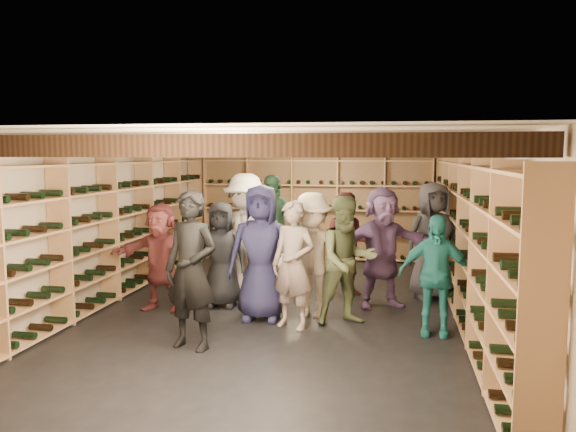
# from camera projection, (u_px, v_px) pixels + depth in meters

# --- Properties ---
(ground) EXTENTS (8.00, 8.00, 0.00)m
(ground) POSITION_uv_depth(u_px,v_px,m) (278.00, 308.00, 8.00)
(ground) COLOR black
(ground) RESTS_ON ground
(walls) EXTENTS (5.52, 8.02, 2.40)m
(walls) POSITION_uv_depth(u_px,v_px,m) (278.00, 225.00, 7.86)
(walls) COLOR #BEAD93
(walls) RESTS_ON ground
(ceiling) EXTENTS (5.50, 8.00, 0.01)m
(ceiling) POSITION_uv_depth(u_px,v_px,m) (278.00, 139.00, 7.73)
(ceiling) COLOR beige
(ceiling) RESTS_ON walls
(ceiling_joists) EXTENTS (5.40, 7.12, 0.18)m
(ceiling_joists) POSITION_uv_depth(u_px,v_px,m) (278.00, 149.00, 7.75)
(ceiling_joists) COLOR black
(ceiling_joists) RESTS_ON ground
(wine_rack_left) EXTENTS (0.32, 7.50, 2.15)m
(wine_rack_left) POSITION_uv_depth(u_px,v_px,m) (109.00, 229.00, 8.35)
(wine_rack_left) COLOR tan
(wine_rack_left) RESTS_ON ground
(wine_rack_right) EXTENTS (0.32, 7.50, 2.15)m
(wine_rack_right) POSITION_uv_depth(u_px,v_px,m) (468.00, 239.00, 7.41)
(wine_rack_right) COLOR tan
(wine_rack_right) RESTS_ON ground
(wine_rack_back) EXTENTS (4.70, 0.30, 2.15)m
(wine_rack_back) POSITION_uv_depth(u_px,v_px,m) (315.00, 208.00, 11.62)
(wine_rack_back) COLOR tan
(wine_rack_back) RESTS_ON ground
(crate_stack_left) EXTENTS (0.51, 0.35, 0.68)m
(crate_stack_left) POSITION_uv_depth(u_px,v_px,m) (294.00, 267.00, 9.23)
(crate_stack_left) COLOR #A88159
(crate_stack_left) RESTS_ON ground
(crate_stack_right) EXTENTS (0.59, 0.50, 0.51)m
(crate_stack_right) POSITION_uv_depth(u_px,v_px,m) (257.00, 267.00, 9.62)
(crate_stack_right) COLOR #A88159
(crate_stack_right) RESTS_ON ground
(crate_loose) EXTENTS (0.58, 0.47, 0.17)m
(crate_loose) POSITION_uv_depth(u_px,v_px,m) (306.00, 266.00, 10.63)
(crate_loose) COLOR #A88159
(crate_loose) RESTS_ON ground
(person_0) EXTENTS (0.77, 0.52, 1.52)m
(person_0) POSITION_uv_depth(u_px,v_px,m) (221.00, 254.00, 8.04)
(person_0) COLOR black
(person_0) RESTS_ON ground
(person_1) EXTENTS (0.74, 0.58, 1.79)m
(person_1) POSITION_uv_depth(u_px,v_px,m) (191.00, 270.00, 6.28)
(person_1) COLOR black
(person_1) RESTS_ON ground
(person_2) EXTENTS (0.99, 0.91, 1.66)m
(person_2) POSITION_uv_depth(u_px,v_px,m) (347.00, 261.00, 7.20)
(person_2) COLOR #57643E
(person_2) RESTS_ON ground
(person_3) EXTENTS (1.17, 0.80, 1.68)m
(person_3) POSITION_uv_depth(u_px,v_px,m) (312.00, 255.00, 7.53)
(person_3) COLOR beige
(person_3) RESTS_ON ground
(person_4) EXTENTS (0.88, 0.40, 1.48)m
(person_4) POSITION_uv_depth(u_px,v_px,m) (435.00, 275.00, 6.77)
(person_4) COLOR teal
(person_4) RESTS_ON ground
(person_5) EXTENTS (1.45, 0.56, 1.52)m
(person_5) POSITION_uv_depth(u_px,v_px,m) (161.00, 257.00, 7.84)
(person_5) COLOR brown
(person_5) RESTS_ON ground
(person_6) EXTENTS (0.91, 0.62, 1.80)m
(person_6) POSITION_uv_depth(u_px,v_px,m) (261.00, 253.00, 7.38)
(person_6) COLOR #1E1F42
(person_6) RESTS_ON ground
(person_7) EXTENTS (0.69, 0.57, 1.62)m
(person_7) POSITION_uv_depth(u_px,v_px,m) (293.00, 265.00, 7.04)
(person_7) COLOR gray
(person_7) RESTS_ON ground
(person_8) EXTENTS (0.81, 0.64, 1.61)m
(person_8) POSITION_uv_depth(u_px,v_px,m) (348.00, 244.00, 8.68)
(person_8) COLOR #421816
(person_8) RESTS_ON ground
(person_9) EXTENTS (1.26, 0.77, 1.90)m
(person_9) POSITION_uv_depth(u_px,v_px,m) (246.00, 237.00, 8.47)
(person_9) COLOR #B1ADA0
(person_9) RESTS_ON ground
(person_10) EXTENTS (1.16, 0.66, 1.86)m
(person_10) POSITION_uv_depth(u_px,v_px,m) (272.00, 231.00, 9.23)
(person_10) COLOR #294F35
(person_10) RESTS_ON ground
(person_11) EXTENTS (1.68, 1.12, 1.73)m
(person_11) POSITION_uv_depth(u_px,v_px,m) (382.00, 247.00, 8.01)
(person_11) COLOR slate
(person_11) RESTS_ON ground
(person_12) EXTENTS (1.02, 0.85, 1.78)m
(person_12) POSITION_uv_depth(u_px,v_px,m) (433.00, 241.00, 8.44)
(person_12) COLOR #323237
(person_12) RESTS_ON ground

